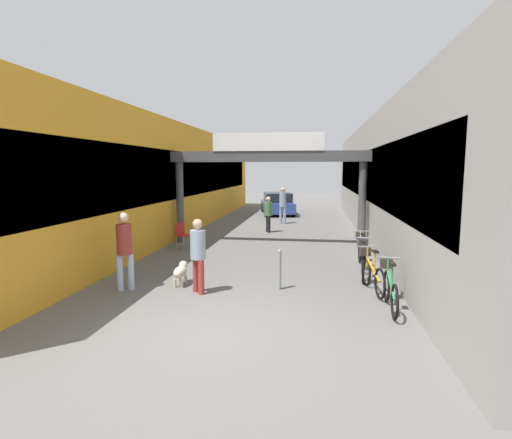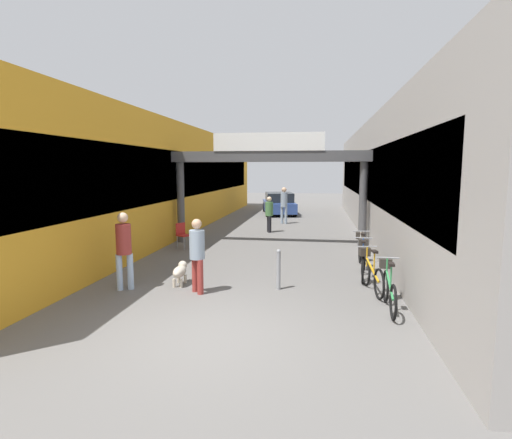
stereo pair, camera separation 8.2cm
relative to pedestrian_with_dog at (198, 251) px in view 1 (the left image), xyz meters
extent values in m
plane|color=#605E5B|center=(0.86, -2.13, -0.96)|extent=(80.00, 80.00, 0.00)
cube|color=gold|center=(-4.24, 8.87, 1.34)|extent=(3.00, 26.00, 4.60)
cube|color=black|center=(-2.76, 8.87, 1.57)|extent=(0.04, 23.40, 1.84)
cube|color=#9E9993|center=(5.96, 8.87, 1.34)|extent=(3.00, 26.00, 4.60)
cube|color=black|center=(4.48, 8.87, 1.57)|extent=(0.04, 23.40, 1.84)
cylinder|color=#4C4C4F|center=(-2.49, 6.04, 0.55)|extent=(0.28, 0.28, 3.02)
cylinder|color=#4C4C4F|center=(4.21, 6.04, 0.55)|extent=(0.28, 0.28, 3.02)
cube|color=#4C4C4F|center=(0.86, 6.04, 2.25)|extent=(7.40, 0.44, 0.38)
cube|color=white|center=(0.86, 5.84, 2.76)|extent=(3.96, 0.10, 0.64)
cylinder|color=#99332D|center=(-0.09, 0.08, -0.57)|extent=(0.20, 0.20, 0.78)
cylinder|color=#99332D|center=(0.09, -0.08, -0.57)|extent=(0.20, 0.20, 0.78)
cylinder|color=#8C9EB2|center=(0.00, 0.00, 0.15)|extent=(0.48, 0.48, 0.64)
sphere|color=tan|center=(0.00, 0.00, 0.61)|extent=(0.31, 0.31, 0.22)
cylinder|color=#A5BFE0|center=(-1.61, 0.03, -0.54)|extent=(0.19, 0.19, 0.83)
cylinder|color=#A5BFE0|center=(-1.83, -0.08, -0.54)|extent=(0.19, 0.19, 0.83)
cylinder|color=#99332D|center=(-1.72, -0.02, 0.22)|extent=(0.46, 0.46, 0.69)
sphere|color=beige|center=(-1.72, -0.02, 0.72)|extent=(0.32, 0.32, 0.24)
cylinder|color=black|center=(0.50, 8.97, -0.59)|extent=(0.18, 0.18, 0.73)
cylinder|color=black|center=(0.58, 8.75, -0.59)|extent=(0.18, 0.18, 0.73)
cylinder|color=#4C7F47|center=(0.54, 8.86, 0.07)|extent=(0.44, 0.44, 0.60)
sphere|color=beige|center=(0.54, 8.86, 0.51)|extent=(0.26, 0.26, 0.21)
cylinder|color=#8C9EB2|center=(1.05, 11.65, -0.52)|extent=(0.19, 0.19, 0.86)
cylinder|color=#8C9EB2|center=(0.84, 11.77, -0.52)|extent=(0.19, 0.19, 0.86)
cylinder|color=#8C9EB2|center=(0.95, 11.71, 0.26)|extent=(0.46, 0.46, 0.71)
sphere|color=tan|center=(0.95, 11.71, 0.77)|extent=(0.33, 0.33, 0.24)
ellipsoid|color=beige|center=(-0.60, 0.51, -0.63)|extent=(0.32, 0.65, 0.25)
sphere|color=beige|center=(-0.62, 0.80, -0.54)|extent=(0.23, 0.23, 0.22)
sphere|color=white|center=(-0.62, 0.70, -0.64)|extent=(0.16, 0.16, 0.15)
cylinder|color=beige|center=(-0.70, 0.70, -0.85)|extent=(0.07, 0.07, 0.20)
cylinder|color=beige|center=(-0.53, 0.71, -0.85)|extent=(0.07, 0.07, 0.20)
cylinder|color=beige|center=(-0.68, 0.32, -0.85)|extent=(0.07, 0.07, 0.20)
cylinder|color=beige|center=(-0.51, 0.33, -0.85)|extent=(0.07, 0.07, 0.20)
torus|color=black|center=(4.06, 0.00, -0.62)|extent=(0.07, 0.67, 0.67)
torus|color=black|center=(4.03, -1.02, -0.62)|extent=(0.07, 0.67, 0.67)
cube|color=#338C4C|center=(4.04, -0.51, -0.44)|extent=(0.06, 0.94, 0.34)
cylinder|color=#338C4C|center=(4.04, -0.63, -0.22)|extent=(0.03, 0.03, 0.42)
cube|color=black|center=(4.04, -0.63, 0.00)|extent=(0.11, 0.22, 0.05)
cylinder|color=#338C4C|center=(4.05, -0.06, -0.24)|extent=(0.03, 0.03, 0.46)
cylinder|color=gray|center=(4.05, -0.06, 0.00)|extent=(0.46, 0.04, 0.03)
cube|color=#332D28|center=(4.06, 0.14, -0.16)|extent=(0.25, 0.21, 0.20)
torus|color=black|center=(3.78, 1.16, -0.62)|extent=(0.16, 0.67, 0.67)
torus|color=black|center=(3.95, 0.15, -0.62)|extent=(0.16, 0.67, 0.67)
cube|color=gold|center=(3.86, 0.66, -0.44)|extent=(0.19, 0.94, 0.34)
cylinder|color=gold|center=(3.88, 0.54, -0.22)|extent=(0.04, 0.04, 0.42)
cube|color=black|center=(3.88, 0.54, 0.00)|extent=(0.13, 0.23, 0.05)
cylinder|color=gold|center=(3.79, 1.10, -0.24)|extent=(0.04, 0.04, 0.46)
cylinder|color=gray|center=(3.79, 1.10, 0.00)|extent=(0.46, 0.10, 0.03)
cube|color=#332D28|center=(3.76, 1.30, -0.16)|extent=(0.27, 0.24, 0.20)
torus|color=black|center=(3.84, 2.37, -0.62)|extent=(0.12, 0.67, 0.67)
torus|color=black|center=(3.74, 1.35, -0.62)|extent=(0.12, 0.67, 0.67)
cube|color=#234C9E|center=(3.79, 1.86, -0.44)|extent=(0.13, 0.94, 0.34)
cylinder|color=#234C9E|center=(3.78, 1.74, -0.22)|extent=(0.04, 0.04, 0.42)
cube|color=black|center=(3.78, 1.74, 0.00)|extent=(0.12, 0.23, 0.05)
cylinder|color=#234C9E|center=(3.84, 2.31, -0.24)|extent=(0.04, 0.04, 0.46)
cylinder|color=gray|center=(3.84, 2.31, 0.00)|extent=(0.46, 0.08, 0.03)
cube|color=#332D28|center=(3.86, 2.51, -0.16)|extent=(0.26, 0.22, 0.20)
torus|color=black|center=(3.89, 3.54, -0.62)|extent=(0.06, 0.67, 0.67)
torus|color=black|center=(3.88, 2.52, -0.62)|extent=(0.06, 0.67, 0.67)
cube|color=beige|center=(3.89, 3.03, -0.44)|extent=(0.05, 0.94, 0.34)
cylinder|color=beige|center=(3.88, 2.91, -0.22)|extent=(0.03, 0.03, 0.42)
cube|color=black|center=(3.88, 2.91, 0.00)|extent=(0.10, 0.22, 0.05)
cylinder|color=beige|center=(3.89, 3.48, -0.24)|extent=(0.03, 0.03, 0.46)
cylinder|color=gray|center=(3.89, 3.48, 0.00)|extent=(0.46, 0.03, 0.03)
cube|color=#332D28|center=(3.89, 3.68, -0.16)|extent=(0.24, 0.20, 0.20)
cylinder|color=gray|center=(1.76, 0.53, -0.53)|extent=(0.10, 0.10, 0.86)
sphere|color=gray|center=(1.76, 0.53, -0.06)|extent=(0.10, 0.10, 0.10)
cylinder|color=gray|center=(-1.72, 4.84, -0.73)|extent=(0.04, 0.04, 0.45)
cylinder|color=gray|center=(-1.88, 4.54, -0.73)|extent=(0.04, 0.04, 0.45)
cylinder|color=gray|center=(-2.01, 5.00, -0.73)|extent=(0.04, 0.04, 0.45)
cylinder|color=gray|center=(-2.18, 4.71, -0.73)|extent=(0.04, 0.04, 0.45)
cube|color=#B2231E|center=(-1.95, 4.77, -0.49)|extent=(0.54, 0.54, 0.04)
cube|color=#B2231E|center=(-2.11, 4.86, -0.27)|extent=(0.23, 0.37, 0.40)
cube|color=#2D478C|center=(0.27, 16.08, -0.48)|extent=(2.49, 4.26, 0.60)
cube|color=#1E2328|center=(0.30, 15.93, 0.10)|extent=(1.97, 2.46, 0.55)
cylinder|color=black|center=(-0.79, 17.35, -0.66)|extent=(0.31, 0.63, 0.60)
cylinder|color=black|center=(0.77, 17.65, -0.66)|extent=(0.31, 0.63, 0.60)
cylinder|color=black|center=(-0.23, 14.50, -0.66)|extent=(0.31, 0.63, 0.60)
cylinder|color=black|center=(1.33, 14.81, -0.66)|extent=(0.31, 0.63, 0.60)
camera|label=1|loc=(2.53, -8.39, 1.80)|focal=28.00mm
camera|label=2|loc=(2.61, -8.38, 1.80)|focal=28.00mm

